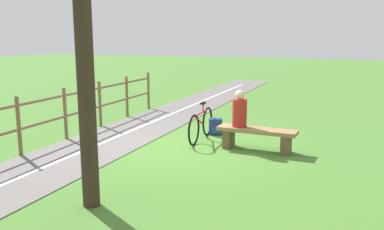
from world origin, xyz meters
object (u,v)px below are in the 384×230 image
Objects in this scene: backpack at (215,127)px; tree_by_path at (83,85)px; bicycle at (201,125)px; person_seated at (240,111)px; bench at (257,135)px.

tree_by_path reaches higher than backpack.
tree_by_path is (0.11, 4.78, 1.53)m from backpack.
tree_by_path is (0.01, 4.10, 1.36)m from bicycle.
person_seated reaches higher than backpack.
bicycle is (1.01, -0.31, -0.45)m from person_seated.
bench is 4.20× the size of backpack.
bench is at bearing 180.00° from person_seated.
person_seated is at bearing 68.74° from bicycle.
bicycle is 4.27× the size of backpack.
person_seated is 0.20× the size of tree_by_path.
bench is 0.98× the size of bicycle.
backpack is at bearing -91.27° from tree_by_path.
backpack is at bearing -46.01° from person_seated.
person_seated is at bearing 132.87° from backpack.
bench is at bearing 72.92° from bicycle.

